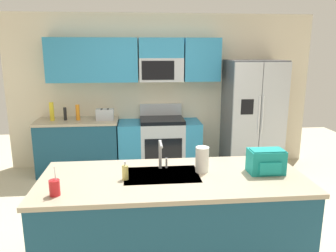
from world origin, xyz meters
name	(u,v)px	position (x,y,z in m)	size (l,w,h in m)	color
ground_plane	(176,223)	(0.00, 0.00, 0.00)	(9.00, 9.00, 0.00)	beige
kitchen_wall_unit	(153,82)	(-0.14, 2.08, 1.47)	(5.20, 0.43, 2.60)	beige
back_counter	(79,146)	(-1.41, 1.80, 0.45)	(1.32, 0.63, 0.90)	navy
range_oven	(160,145)	(-0.06, 1.80, 0.44)	(1.36, 0.61, 1.10)	#B7BABF
refrigerator	(252,116)	(1.50, 1.73, 0.93)	(0.90, 0.76, 1.85)	#4C4F54
island_counter	(173,221)	(-0.12, -0.75, 0.45)	(2.39, 1.00, 0.90)	navy
toaster	(105,115)	(-0.95, 1.75, 0.99)	(0.28, 0.16, 0.18)	#B7BABF
pepper_mill	(65,114)	(-1.59, 1.80, 1.00)	(0.05, 0.05, 0.21)	black
bottle_yellow	(52,111)	(-1.79, 1.80, 1.05)	(0.07, 0.07, 0.30)	yellow
bottle_orange	(78,112)	(-1.39, 1.79, 1.03)	(0.06, 0.06, 0.25)	orange
sink_faucet	(161,152)	(-0.21, -0.56, 1.07)	(0.09, 0.21, 0.28)	#B7BABF
drink_cup_red	(55,188)	(-1.09, -1.05, 0.97)	(0.08, 0.08, 0.25)	red
soap_dispenser	(125,172)	(-0.55, -0.78, 0.97)	(0.06, 0.06, 0.17)	#D8CC66
paper_towel_roll	(202,159)	(0.16, -0.66, 1.02)	(0.12, 0.12, 0.24)	white
backpack	(266,161)	(0.75, -0.75, 1.02)	(0.32, 0.22, 0.23)	teal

